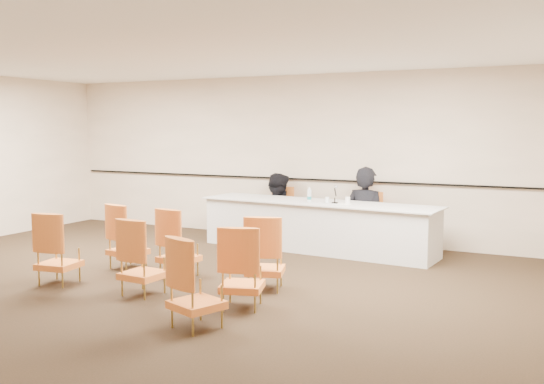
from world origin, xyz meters
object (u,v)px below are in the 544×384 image
(aud_chair_front_left, at_px, (128,236))
(aud_chair_back_left, at_px, (59,248))
(panelist_second, at_px, (277,221))
(panelist_second_chair, at_px, (277,213))
(aud_chair_back_mid, at_px, (143,256))
(water_bottle, at_px, (309,195))
(aud_chair_back_right, at_px, (242,267))
(panelist_main, at_px, (365,224))
(aud_chair_extra, at_px, (196,282))
(drinking_glass, at_px, (327,200))
(aud_chair_front_right, at_px, (265,252))
(panel_table, at_px, (317,226))
(coffee_cup, at_px, (348,201))
(microphone, at_px, (335,195))
(panelist_main_chair, at_px, (365,220))

(aud_chair_front_left, xyz_separation_m, aud_chair_back_left, (-0.24, -1.08, 0.00))
(panelist_second, distance_m, panelist_second_chair, 0.15)
(aud_chair_back_left, bearing_deg, aud_chair_back_mid, -6.18)
(water_bottle, distance_m, aud_chair_back_right, 3.39)
(panelist_main, xyz_separation_m, aud_chair_back_mid, (-1.52, -4.01, 0.07))
(panelist_main, relative_size, aud_chair_back_mid, 2.07)
(panelist_second_chair, distance_m, aud_chair_extra, 5.12)
(aud_chair_back_right, bearing_deg, panelist_second, 92.91)
(panelist_second_chair, distance_m, drinking_glass, 1.54)
(aud_chair_back_right, xyz_separation_m, aud_chair_extra, (-0.07, -0.82, 0.00))
(water_bottle, height_order, aud_chair_front_right, water_bottle)
(panel_table, bearing_deg, coffee_cup, -9.17)
(coffee_cup, bearing_deg, microphone, 170.64)
(aud_chair_front_left, bearing_deg, panel_table, 63.11)
(aud_chair_extra, bearing_deg, microphone, 111.32)
(aud_chair_back_right, bearing_deg, panelist_main_chair, 69.64)
(panelist_main_chair, height_order, panelist_second_chair, same)
(aud_chair_back_left, xyz_separation_m, aud_chair_extra, (2.61, -0.70, 0.00))
(aud_chair_back_mid, bearing_deg, aud_chair_back_left, -173.63)
(drinking_glass, bearing_deg, microphone, -5.01)
(aud_chair_front_right, bearing_deg, coffee_cup, 66.39)
(coffee_cup, xyz_separation_m, aud_chair_front_right, (-0.22, -2.45, -0.40))
(panelist_second_chair, xyz_separation_m, aud_chair_front_right, (1.42, -3.26, 0.00))
(aud_chair_back_left, xyz_separation_m, aud_chair_back_right, (2.68, 0.12, 0.00))
(microphone, bearing_deg, panel_table, 150.00)
(coffee_cup, bearing_deg, aud_chair_back_left, -129.32)
(coffee_cup, distance_m, aud_chair_back_mid, 3.65)
(panelist_second, bearing_deg, microphone, 162.28)
(panelist_main_chair, relative_size, drinking_glass, 9.50)
(panelist_main_chair, distance_m, aud_chair_back_mid, 4.29)
(microphone, height_order, water_bottle, microphone)
(panelist_main, distance_m, aud_chair_back_mid, 4.29)
(water_bottle, height_order, aud_chair_back_right, water_bottle)
(panelist_second_chair, relative_size, microphone, 3.30)
(panelist_second, distance_m, aud_chair_back_right, 4.37)
(drinking_glass, bearing_deg, aud_chair_front_right, -86.73)
(panel_table, distance_m, aud_chair_back_left, 4.16)
(panelist_main, distance_m, aud_chair_front_left, 3.97)
(drinking_glass, bearing_deg, aud_chair_back_mid, -107.71)
(aud_chair_front_left, bearing_deg, aud_chair_front_right, 8.34)
(coffee_cup, xyz_separation_m, aud_chair_back_left, (-2.77, -3.39, -0.40))
(coffee_cup, distance_m, aud_chair_front_left, 3.45)
(panelist_second_chair, relative_size, coffee_cup, 7.83)
(panelist_second, bearing_deg, water_bottle, 152.26)
(aud_chair_front_left, bearing_deg, aud_chair_extra, -25.03)
(panel_table, relative_size, aud_chair_back_left, 4.29)
(panelist_second_chair, height_order, microphone, microphone)
(panelist_main_chair, height_order, aud_chair_back_right, same)
(panelist_main_chair, height_order, panelist_second, panelist_second)
(panelist_main, height_order, panelist_main_chair, panelist_main)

